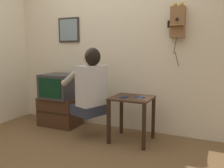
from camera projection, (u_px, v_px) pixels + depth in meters
ground_plane at (74, 152)px, 2.82m from camera, size 14.00×14.00×0.00m
wall_back at (112, 45)px, 3.61m from camera, size 6.80×0.05×2.55m
side_table at (132, 107)px, 3.10m from camera, size 0.52×0.48×0.60m
person at (90, 84)px, 3.17m from camera, size 0.63×0.54×0.91m
tv_stand at (60, 111)px, 3.80m from camera, size 0.62×0.42×0.45m
television at (59, 86)px, 3.72m from camera, size 0.50×0.47×0.38m
wall_phone_antique at (178, 22)px, 3.08m from camera, size 0.23×0.19×0.82m
framed_picture at (69, 30)px, 3.85m from camera, size 0.39×0.03×0.39m
cell_phone_held at (124, 97)px, 3.06m from camera, size 0.09×0.14×0.01m
cell_phone_spare at (140, 97)px, 3.05m from camera, size 0.14×0.11×0.01m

